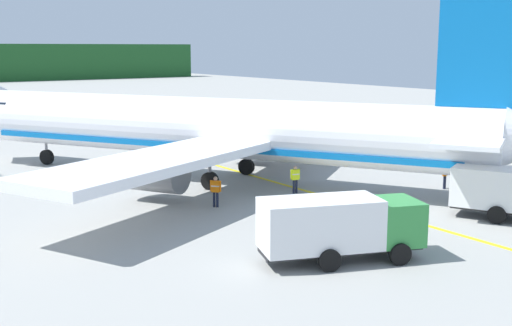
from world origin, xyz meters
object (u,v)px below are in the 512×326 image
airliner_foreground (216,129)px  service_truck_fuel (340,225)px  crew_supervisor (216,189)px  crew_loader_left (295,177)px  crew_loader_right (445,173)px

airliner_foreground → service_truck_fuel: 17.24m
service_truck_fuel → crew_supervisor: (0.48, 10.55, -0.50)m
service_truck_fuel → crew_loader_left: bearing=60.3°
crew_loader_left → crew_loader_right: bearing=-27.0°
crew_loader_right → crew_loader_left: bearing=153.0°
crew_loader_right → crew_supervisor: size_ratio=0.97×
service_truck_fuel → crew_loader_right: service_truck_fuel is taller
crew_supervisor → crew_loader_left: bearing=2.1°
service_truck_fuel → crew_supervisor: bearing=87.4°
crew_supervisor → airliner_foreground: bearing=58.5°
crew_loader_right → service_truck_fuel: bearing=-155.8°
airliner_foreground → service_truck_fuel: airliner_foreground is taller
crew_supervisor → service_truck_fuel: bearing=-92.6°
service_truck_fuel → airliner_foreground: bearing=75.8°
crew_loader_left → airliner_foreground: bearing=108.2°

